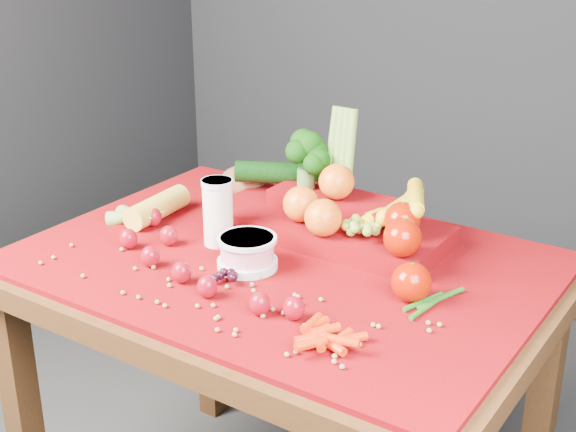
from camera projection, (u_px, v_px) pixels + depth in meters
The scene contains 12 objects.
table at pixel (283, 304), 1.70m from camera, with size 1.10×0.80×0.75m.
red_cloth at pixel (283, 261), 1.66m from camera, with size 1.05×0.75×0.01m, color #720307.
milk_glass at pixel (218, 210), 1.70m from camera, with size 0.07×0.07×0.15m.
yogurt_bowl at pixel (247, 251), 1.60m from camera, with size 0.12×0.12×0.07m.
strawberry_scatter at pixel (193, 257), 1.61m from camera, with size 0.54×0.28×0.05m.
dark_grape_cluster at pixel (223, 277), 1.55m from camera, with size 0.06×0.05×0.03m, color black, non-canonical shape.
soybean_scatter at pixel (223, 294), 1.50m from camera, with size 0.84×0.24×0.01m, color olive, non-canonical shape.
corn_ear at pixel (143, 213), 1.83m from camera, with size 0.19×0.24×0.06m.
potato at pixel (243, 183), 1.97m from camera, with size 0.12×0.09×0.08m, color brown.
baby_carrot_pile at pixel (321, 333), 1.35m from camera, with size 0.17×0.17×0.03m, color red, non-canonical shape.
green_bean_pile at pixel (430, 301), 1.47m from camera, with size 0.14×0.12×0.01m, color #1E5713, non-canonical shape.
produce_mound at pixel (338, 212), 1.73m from camera, with size 0.61×0.38×0.27m.
Camera 1 is at (0.85, -1.24, 1.46)m, focal length 50.00 mm.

